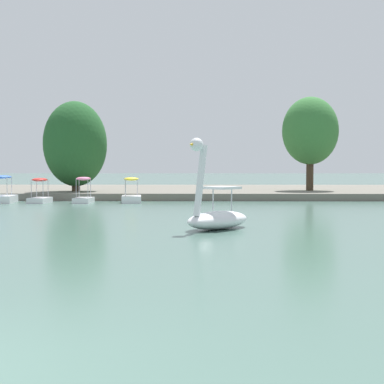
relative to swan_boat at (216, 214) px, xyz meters
The scene contains 8 objects.
shore_bank_far 24.81m from the swan_boat, 97.41° to the left, with size 144.52×19.69×0.45m, color #6B665B.
swan_boat is the anchor object (origin of this frame).
pedal_boat_yellow 14.20m from the swan_boat, 108.81° to the left, with size 1.36×2.22×1.47m.
pedal_boat_pink 14.86m from the swan_boat, 119.37° to the left, with size 0.93×1.73×1.50m.
pedal_boat_red 16.20m from the swan_boat, 127.26° to the left, with size 0.99×1.81×1.44m.
pedal_boat_blue 17.77m from the swan_boat, 132.94° to the left, with size 1.74×2.40×1.59m.
tree_willow_overhanging 20.47m from the swan_boat, 116.48° to the left, with size 5.82×5.92×6.10m.
tree_sapling_by_fence 21.70m from the swan_boat, 70.10° to the left, with size 5.63×5.61×6.63m.
Camera 1 is at (2.72, -4.18, 1.87)m, focal length 47.08 mm.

